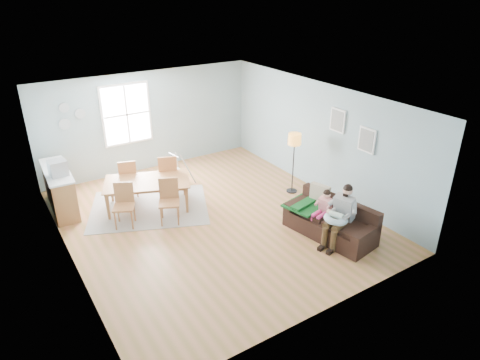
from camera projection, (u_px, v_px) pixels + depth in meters
room at (210, 114)px, 8.50m from camera, size 8.40×9.40×3.90m
window at (126, 114)px, 11.18m from camera, size 1.32×0.08×1.62m
pictures at (352, 130)px, 9.39m from camera, size 0.05×1.34×0.74m
wall_plates at (70, 116)px, 10.42m from camera, size 0.67×0.02×0.66m
sofa at (331, 223)px, 8.86m from camera, size 1.11×1.99×0.76m
green_throw at (306, 204)px, 9.15m from camera, size 1.01×0.90×0.04m
beige_pillow at (320, 194)px, 9.13m from camera, size 0.24×0.46×0.44m
father at (340, 214)px, 8.44m from camera, size 0.91×0.56×1.22m
nursing_pillow at (336, 219)px, 8.39m from camera, size 0.51×0.49×0.19m
infant at (335, 214)px, 8.37m from camera, size 0.22×0.36×0.13m
toddler at (324, 205)px, 8.78m from camera, size 0.52×0.34×0.77m
floor_lamp at (294, 144)px, 10.25m from camera, size 0.31×0.31×1.53m
storage_cube at (369, 227)px, 8.80m from camera, size 0.45×0.41×0.44m
rug at (149, 207)px, 10.02m from camera, size 3.23×2.90×0.01m
dining_table at (148, 195)px, 9.87m from camera, size 2.18×1.71×0.67m
chair_sw at (124, 202)px, 9.13m from camera, size 0.58×0.58×0.96m
chair_se at (169, 197)px, 9.27m from camera, size 0.59×0.59×0.98m
chair_nw at (128, 176)px, 10.29m from camera, size 0.55×0.55×0.97m
chair_ne at (168, 172)px, 10.42m from camera, size 0.60×0.60×1.04m
counter at (60, 189)px, 9.77m from camera, size 0.60×1.78×0.98m
monitor at (58, 168)px, 9.24m from camera, size 0.38×0.37×0.34m
baby_swing at (175, 170)px, 11.10m from camera, size 0.88×0.89×0.79m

